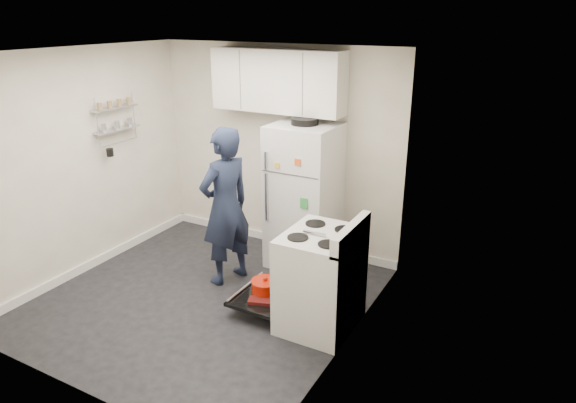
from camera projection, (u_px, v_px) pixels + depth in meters
The scene contains 7 objects.
room at pixel (196, 189), 5.02m from camera, with size 3.21×3.21×2.51m.
electric_range at pixel (319, 281), 4.80m from camera, with size 0.66×0.76×1.10m.
open_oven_door at pixel (266, 292), 5.17m from camera, with size 0.55×0.70×0.22m.
refrigerator at pixel (304, 196), 5.90m from camera, with size 0.72×0.74×1.75m.
upper_cabinets at pixel (278, 81), 5.81m from camera, with size 1.60×0.33×0.70m, color silver.
wall_shelf_rack at pixel (116, 119), 5.90m from camera, with size 0.14×0.60×0.61m.
person at pixel (225, 207), 5.50m from camera, with size 0.64×0.42×1.74m, color #182037.
Camera 1 is at (3.03, -3.72, 2.84)m, focal length 32.00 mm.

